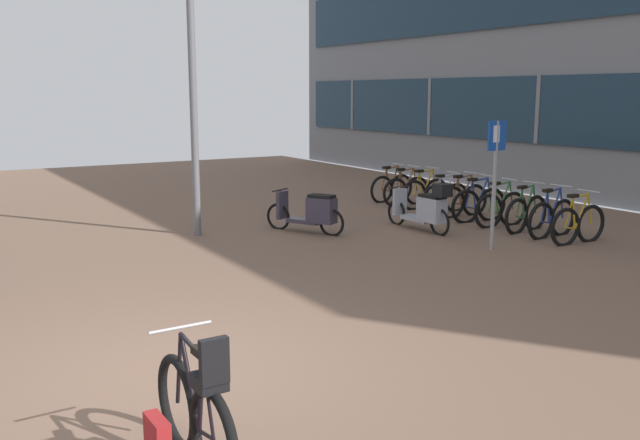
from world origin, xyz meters
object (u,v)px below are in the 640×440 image
(bicycle_rack_07, at_px, (425,194))
(bicycle_rack_08, at_px, (406,191))
(bicycle_rack_02, at_px, (526,214))
(bicycle_rack_03, at_px, (501,209))
(bicycle_rack_04, at_px, (479,205))
(bicycle_rack_01, at_px, (552,219))
(bicycle_foreground, at_px, (193,416))
(parking_sign, at_px, (495,170))
(lamp_post, at_px, (192,64))
(bicycle_rack_09, at_px, (392,188))
(bicycle_rack_00, at_px, (578,225))
(bicycle_rack_05, at_px, (463,201))
(bicycle_rack_06, at_px, (445,198))
(scooter_mid, at_px, (425,208))
(scooter_near, at_px, (311,212))

(bicycle_rack_07, relative_size, bicycle_rack_08, 1.02)
(bicycle_rack_08, bearing_deg, bicycle_rack_02, -90.36)
(bicycle_rack_03, height_order, bicycle_rack_04, bicycle_rack_04)
(bicycle_rack_01, height_order, bicycle_rack_04, bicycle_rack_04)
(bicycle_foreground, height_order, bicycle_rack_02, bicycle_foreground)
(bicycle_rack_02, distance_m, bicycle_rack_03, 0.63)
(bicycle_rack_03, bearing_deg, parking_sign, -139.72)
(lamp_post, bearing_deg, bicycle_rack_09, 13.42)
(bicycle_rack_03, bearing_deg, bicycle_rack_00, -90.42)
(bicycle_rack_05, bearing_deg, bicycle_rack_00, -93.10)
(bicycle_rack_04, xyz_separation_m, lamp_post, (-5.56, 1.78, 2.83))
(bicycle_foreground, relative_size, bicycle_rack_04, 1.03)
(bicycle_rack_06, bearing_deg, scooter_mid, -141.14)
(bicycle_foreground, height_order, bicycle_rack_03, bicycle_foreground)
(bicycle_rack_01, bearing_deg, bicycle_foreground, -154.60)
(bicycle_rack_00, height_order, scooter_near, bicycle_rack_00)
(bicycle_rack_00, xyz_separation_m, bicycle_rack_01, (0.05, 0.63, 0.01))
(scooter_near, bearing_deg, bicycle_rack_02, -29.26)
(scooter_mid, bearing_deg, bicycle_rack_01, -44.57)
(bicycle_rack_04, distance_m, scooter_near, 3.70)
(bicycle_rack_04, bearing_deg, bicycle_rack_06, 81.19)
(bicycle_rack_02, distance_m, scooter_near, 4.19)
(bicycle_rack_06, bearing_deg, bicycle_rack_05, -93.40)
(bicycle_rack_03, relative_size, bicycle_rack_09, 1.02)
(bicycle_rack_00, distance_m, bicycle_rack_04, 2.50)
(bicycle_rack_08, height_order, lamp_post, lamp_post)
(bicycle_rack_02, bearing_deg, bicycle_rack_08, 89.64)
(bicycle_foreground, xyz_separation_m, bicycle_rack_00, (8.66, 3.51, -0.05))
(parking_sign, bearing_deg, bicycle_rack_04, 50.64)
(bicycle_rack_05, distance_m, bicycle_rack_06, 0.63)
(bicycle_rack_08, height_order, scooter_mid, scooter_mid)
(bicycle_foreground, xyz_separation_m, bicycle_rack_08, (8.73, 8.52, -0.06))
(bicycle_rack_02, height_order, bicycle_rack_03, bicycle_rack_03)
(bicycle_rack_02, relative_size, bicycle_rack_03, 1.00)
(scooter_near, bearing_deg, bicycle_rack_05, -2.58)
(bicycle_foreground, height_order, parking_sign, parking_sign)
(bicycle_rack_06, relative_size, scooter_near, 0.82)
(scooter_near, relative_size, scooter_mid, 0.87)
(bicycle_foreground, relative_size, lamp_post, 0.25)
(bicycle_rack_00, bearing_deg, scooter_near, 137.52)
(bicycle_rack_06, relative_size, bicycle_rack_07, 0.95)
(parking_sign, bearing_deg, bicycle_rack_06, 60.38)
(bicycle_rack_03, bearing_deg, lamp_post, 156.62)
(bicycle_foreground, bearing_deg, parking_sign, 29.54)
(bicycle_rack_09, bearing_deg, bicycle_rack_00, -91.15)
(bicycle_rack_01, xyz_separation_m, scooter_near, (-3.65, 2.67, 0.06))
(bicycle_rack_01, height_order, bicycle_rack_05, bicycle_rack_01)
(bicycle_rack_02, distance_m, bicycle_rack_05, 1.88)
(bicycle_foreground, relative_size, bicycle_rack_00, 1.03)
(scooter_mid, bearing_deg, bicycle_rack_07, 50.09)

